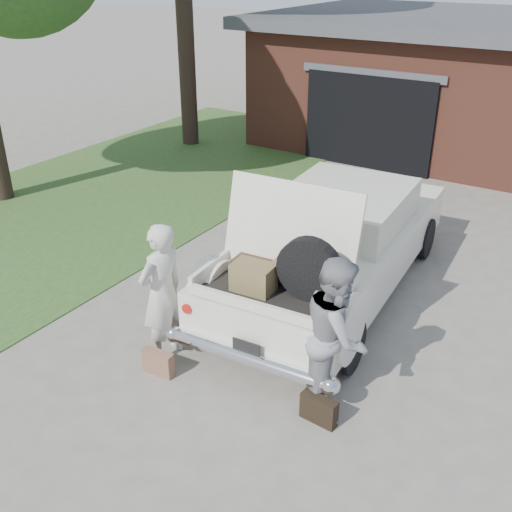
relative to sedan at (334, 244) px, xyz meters
The scene contains 7 objects.
ground 2.26m from the sedan, 102.61° to the right, with size 90.00×90.00×0.00m, color gray.
grass_strip 6.09m from the sedan, behind, with size 6.00×16.00×0.02m, color #2D4C1E.
sedan is the anchor object (origin of this frame).
woman_left 2.88m from the sedan, 112.25° to the right, with size 0.68×0.45×1.86m, color beige.
woman_right 2.62m from the sedan, 63.81° to the right, with size 0.92×0.71×1.88m, color gray.
suitcase_left 3.23m from the sedan, 106.74° to the right, with size 0.42×0.13×0.32m, color #8C5F47.
suitcase_right 3.04m from the sedan, 66.76° to the right, with size 0.43×0.14×0.33m, color black.
Camera 1 is at (3.81, -5.42, 4.72)m, focal length 42.00 mm.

